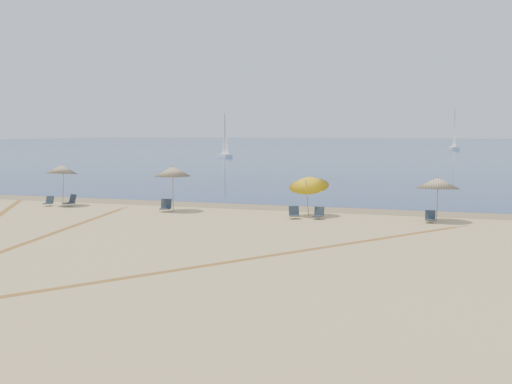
# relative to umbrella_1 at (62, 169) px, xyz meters

# --- Properties ---
(ocean) EXTENTS (500.00, 500.00, 0.00)m
(ocean) POSITION_rel_umbrella_1_xyz_m (12.69, 204.25, -2.23)
(ocean) COLOR #0C2151
(ocean) RESTS_ON ground
(wet_sand) EXTENTS (500.00, 500.00, 0.00)m
(wet_sand) POSITION_rel_umbrella_1_xyz_m (12.69, 3.25, -2.23)
(wet_sand) COLOR olive
(wet_sand) RESTS_ON ground
(umbrella_1) EXTENTS (1.94, 1.98, 2.60)m
(umbrella_1) POSITION_rel_umbrella_1_xyz_m (0.00, 0.00, 0.00)
(umbrella_1) COLOR gray
(umbrella_1) RESTS_ON ground
(umbrella_2) EXTENTS (2.07, 2.07, 2.62)m
(umbrella_2) POSITION_rel_umbrella_1_xyz_m (7.54, -0.23, 0.04)
(umbrella_2) COLOR gray
(umbrella_2) RESTS_ON ground
(umbrella_3) EXTENTS (2.15, 2.21, 2.50)m
(umbrella_3) POSITION_rel_umbrella_1_xyz_m (15.37, 0.13, -0.36)
(umbrella_3) COLOR gray
(umbrella_3) RESTS_ON ground
(umbrella_4) EXTENTS (2.21, 2.23, 2.29)m
(umbrella_4) POSITION_rel_umbrella_1_xyz_m (22.01, 0.22, -0.29)
(umbrella_4) COLOR gray
(umbrella_4) RESTS_ON ground
(chair_2) EXTENTS (0.56, 0.64, 0.60)m
(chair_2) POSITION_rel_umbrella_1_xyz_m (-0.75, -0.34, -1.97)
(chair_2) COLOR #1D252E
(chair_2) RESTS_ON ground
(chair_3) EXTENTS (0.81, 0.87, 0.72)m
(chair_3) POSITION_rel_umbrella_1_xyz_m (0.58, -0.02, -1.92)
(chair_3) COLOR #1D252E
(chair_3) RESTS_ON ground
(chair_4) EXTENTS (0.76, 0.83, 0.72)m
(chair_4) POSITION_rel_umbrella_1_xyz_m (7.27, -0.61, -1.92)
(chair_4) COLOR #1D252E
(chair_4) RESTS_ON ground
(chair_5) EXTENTS (0.73, 0.78, 0.65)m
(chair_5) POSITION_rel_umbrella_1_xyz_m (14.89, -1.07, -1.95)
(chair_5) COLOR #1D252E
(chair_5) RESTS_ON ground
(chair_6) EXTENTS (0.52, 0.61, 0.63)m
(chair_6) POSITION_rel_umbrella_1_xyz_m (16.14, -0.82, -1.96)
(chair_6) COLOR #1D252E
(chair_6) RESTS_ON ground
(chair_7) EXTENTS (0.54, 0.62, 0.61)m
(chair_7) POSITION_rel_umbrella_1_xyz_m (21.71, -0.39, -1.97)
(chair_7) COLOR #1D252E
(chair_7) RESTS_ON ground
(sailboat_0) EXTENTS (4.19, 5.01, 7.81)m
(sailboat_0) POSITION_rel_umbrella_1_xyz_m (-16.14, 70.79, 0.13)
(sailboat_0) COLOR white
(sailboat_0) RESTS_ON ocean
(sailboat_2) EXTENTS (2.75, 7.02, 10.18)m
(sailboat_2) POSITION_rel_umbrella_1_xyz_m (22.90, 130.87, 0.84)
(sailboat_2) COLOR white
(sailboat_2) RESTS_ON ocean
(tire_tracks) EXTENTS (53.25, 44.36, 0.00)m
(tire_tracks) POSITION_rel_umbrella_1_xyz_m (7.63, -11.34, -2.23)
(tire_tracks) COLOR tan
(tire_tracks) RESTS_ON ground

